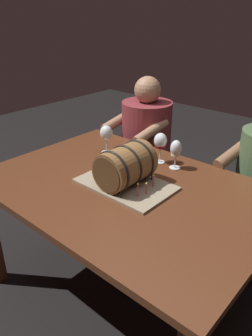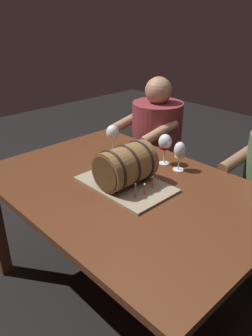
{
  "view_description": "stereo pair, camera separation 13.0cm",
  "coord_description": "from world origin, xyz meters",
  "views": [
    {
      "loc": [
        0.98,
        -1.11,
        1.56
      ],
      "look_at": [
        0.0,
        -0.0,
        0.85
      ],
      "focal_mm": 35.0,
      "sensor_mm": 36.0,
      "label": 1
    },
    {
      "loc": [
        1.07,
        -1.02,
        1.56
      ],
      "look_at": [
        0.0,
        -0.0,
        0.85
      ],
      "focal_mm": 35.0,
      "sensor_mm": 36.0,
      "label": 2
    }
  ],
  "objects": [
    {
      "name": "dining_table",
      "position": [
        0.0,
        0.0,
        0.65
      ],
      "size": [
        1.48,
        1.03,
        0.75
      ],
      "color": "#562D19",
      "rests_on": "ground"
    },
    {
      "name": "barrel_cake",
      "position": [
        0.0,
        -0.0,
        0.85
      ],
      "size": [
        0.48,
        0.31,
        0.22
      ],
      "color": "gray",
      "rests_on": "dining_table"
    },
    {
      "name": "wine_glass_empty",
      "position": [
        -0.37,
        0.24,
        0.87
      ],
      "size": [
        0.08,
        0.08,
        0.18
      ],
      "color": "white",
      "rests_on": "dining_table"
    },
    {
      "name": "wine_glass_red",
      "position": [
        -0.04,
        0.35,
        0.88
      ],
      "size": [
        0.08,
        0.08,
        0.18
      ],
      "color": "white",
      "rests_on": "dining_table"
    },
    {
      "name": "ground_plane",
      "position": [
        0.0,
        0.0,
        0.0
      ],
      "size": [
        8.0,
        8.0,
        0.0
      ],
      "primitive_type": "plane",
      "color": "black"
    },
    {
      "name": "wine_glass_white",
      "position": [
        0.08,
        0.34,
        0.86
      ],
      "size": [
        0.06,
        0.06,
        0.17
      ],
      "color": "white",
      "rests_on": "dining_table"
    },
    {
      "name": "person_seated_left",
      "position": [
        -0.46,
        0.76,
        0.54
      ],
      "size": [
        0.43,
        0.51,
        1.14
      ],
      "color": "#4C1B1E",
      "rests_on": "ground"
    }
  ]
}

